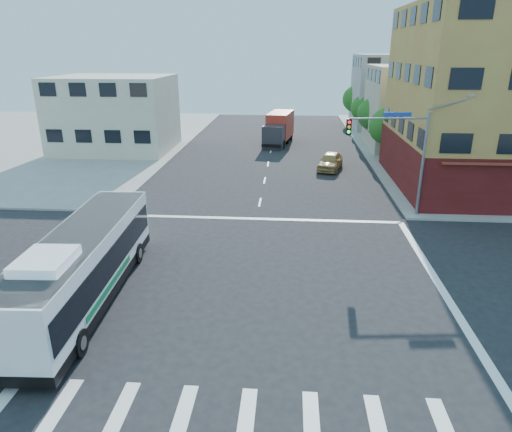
{
  "coord_description": "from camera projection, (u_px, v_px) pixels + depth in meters",
  "views": [
    {
      "loc": [
        2.12,
        -19.05,
        10.76
      ],
      "look_at": [
        0.37,
        4.25,
        2.14
      ],
      "focal_mm": 32.0,
      "sensor_mm": 36.0,
      "label": 1
    }
  ],
  "objects": [
    {
      "name": "transit_bus",
      "position": [
        83.0,
        265.0,
        20.1
      ],
      "size": [
        3.2,
        12.39,
        3.64
      ],
      "rotation": [
        0.0,
        0.0,
        0.05
      ],
      "color": "black",
      "rests_on": "ground"
    },
    {
      "name": "ground",
      "position": [
        242.0,
        289.0,
        21.7
      ],
      "size": [
        120.0,
        120.0,
        0.0
      ],
      "primitive_type": "plane",
      "color": "black",
      "rests_on": "ground"
    },
    {
      "name": "parked_car",
      "position": [
        330.0,
        161.0,
        42.8
      ],
      "size": [
        3.02,
        5.04,
        1.61
      ],
      "primitive_type": "imported",
      "rotation": [
        0.0,
        0.0,
        -0.25
      ],
      "color": "tan",
      "rests_on": "ground"
    },
    {
      "name": "street_tree_c",
      "position": [
        365.0,
        106.0,
        60.76
      ],
      "size": [
        3.4,
        3.4,
        5.29
      ],
      "color": "#342013",
      "rests_on": "ground"
    },
    {
      "name": "building_east_near",
      "position": [
        425.0,
        108.0,
        50.73
      ],
      "size": [
        12.06,
        10.06,
        9.0
      ],
      "color": "#C0B193",
      "rests_on": "ground"
    },
    {
      "name": "box_truck",
      "position": [
        279.0,
        129.0,
        53.99
      ],
      "size": [
        3.59,
        8.29,
        3.61
      ],
      "rotation": [
        0.0,
        0.0,
        -0.17
      ],
      "color": "#28272D",
      "rests_on": "ground"
    },
    {
      "name": "street_tree_b",
      "position": [
        375.0,
        112.0,
        53.17
      ],
      "size": [
        3.8,
        3.8,
        5.79
      ],
      "color": "#342013",
      "rests_on": "ground"
    },
    {
      "name": "street_tree_d",
      "position": [
        357.0,
        97.0,
        68.09
      ],
      "size": [
        4.0,
        4.0,
        6.03
      ],
      "color": "#342013",
      "rests_on": "ground"
    },
    {
      "name": "building_east_far",
      "position": [
        398.0,
        92.0,
        63.66
      ],
      "size": [
        12.06,
        10.06,
        10.0
      ],
      "color": "#A3A49F",
      "rests_on": "ground"
    },
    {
      "name": "signal_mast_ne",
      "position": [
        399.0,
        144.0,
        29.27
      ],
      "size": [
        7.91,
        1.13,
        8.07
      ],
      "color": "slate",
      "rests_on": "ground"
    },
    {
      "name": "street_tree_a",
      "position": [
        388.0,
        124.0,
        45.74
      ],
      "size": [
        3.6,
        3.6,
        5.53
      ],
      "color": "#342013",
      "rests_on": "ground"
    },
    {
      "name": "building_west",
      "position": [
        115.0,
        114.0,
        49.56
      ],
      "size": [
        12.06,
        10.06,
        8.0
      ],
      "color": "beige",
      "rests_on": "ground"
    }
  ]
}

